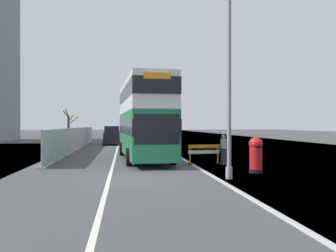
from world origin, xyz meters
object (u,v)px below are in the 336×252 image
red_pillar_postbox (256,153)px  roadworks_barrier (204,152)px  lamppost_foreground (229,91)px  car_oncoming_near (112,136)px  double_decker_bus (143,118)px  pedestrian_at_kerb (223,150)px  car_receding_mid (137,133)px

red_pillar_postbox → roadworks_barrier: red_pillar_postbox is taller
lamppost_foreground → roadworks_barrier: bearing=87.7°
red_pillar_postbox → car_oncoming_near: (-7.54, 23.76, 0.07)m
double_decker_bus → car_oncoming_near: (-2.62, 16.76, -1.70)m
roadworks_barrier → pedestrian_at_kerb: bearing=-20.6°
double_decker_bus → lamppost_foreground: bearing=-70.2°
lamppost_foreground → car_receding_mid: lamppost_foreground is taller
car_receding_mid → lamppost_foreground: bearing=-85.9°
red_pillar_postbox → car_receding_mid: (-4.34, 33.46, 0.09)m
lamppost_foreground → red_pillar_postbox: bearing=41.4°
roadworks_barrier → pedestrian_at_kerb: pedestrian_at_kerb is taller
lamppost_foreground → pedestrian_at_kerb: lamppost_foreground is taller
lamppost_foreground → pedestrian_at_kerb: (1.25, 5.00, -2.83)m
double_decker_bus → pedestrian_at_kerb: size_ratio=6.70×
car_oncoming_near → pedestrian_at_kerb: bearing=-71.1°
car_receding_mid → pedestrian_at_kerb: size_ratio=2.27×
car_receding_mid → pedestrian_at_kerb: 30.30m
double_decker_bus → pedestrian_at_kerb: double_decker_bus is taller
car_oncoming_near → double_decker_bus: bearing=-81.1°
lamppost_foreground → roadworks_barrier: (0.22, 5.38, -2.96)m
lamppost_foreground → car_oncoming_near: size_ratio=1.85×
double_decker_bus → car_oncoming_near: 17.05m
pedestrian_at_kerb → car_oncoming_near: bearing=108.9°
lamppost_foreground → red_pillar_postbox: (1.82, 1.60, -2.75)m
roadworks_barrier → car_receding_mid: 29.81m
double_decker_bus → car_receding_mid: size_ratio=2.95×
double_decker_bus → car_oncoming_near: double_decker_bus is taller
double_decker_bus → car_receding_mid: double_decker_bus is taller
roadworks_barrier → car_receding_mid: size_ratio=0.49×
lamppost_foreground → roadworks_barrier: size_ratio=4.13×
roadworks_barrier → car_oncoming_near: bearing=106.6°
car_oncoming_near → pedestrian_at_kerb: (6.98, -20.36, -0.15)m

